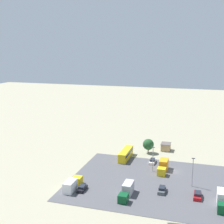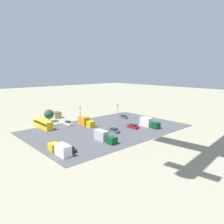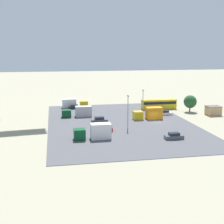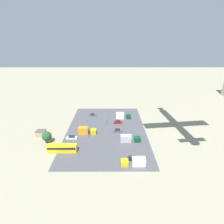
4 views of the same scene
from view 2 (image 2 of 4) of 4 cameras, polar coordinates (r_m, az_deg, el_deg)
The scene contains 16 objects.
ground_plane at distance 89.02m, azimuth -5.57°, elevation -3.12°, with size 400.00×400.00×0.00m, color gray.
parking_lot_surface at distance 81.30m, azimuth -1.28°, elevation -4.41°, with size 57.02×37.74×0.08m.
shed_building at distance 102.43m, azimuth -14.37°, elevation -0.75°, with size 3.52×4.23×2.75m.
bus at distance 85.81m, azimuth -17.56°, elevation -2.91°, with size 2.64×11.45×3.12m.
parked_car_0 at distance 82.32m, azimuth 5.52°, elevation -3.76°, with size 1.96×4.54×1.57m.
parked_car_1 at distance 98.52m, azimuth 3.03°, elevation -1.29°, with size 1.70×4.10×1.46m.
parked_car_2 at distance 60.46m, azimuth -10.91°, elevation -9.51°, with size 1.72×4.16×1.41m.
parked_car_3 at distance 76.37m, azimuth 0.52°, elevation -4.89°, with size 1.82×4.37×1.55m.
parked_car_4 at distance 88.92m, azimuth -11.40°, elevation -2.86°, with size 1.74×4.77×1.41m.
parked_truck_0 at distance 84.78m, azimuth 9.58°, elevation -2.81°, with size 2.46×8.15×3.38m.
parked_truck_1 at distance 58.78m, azimuth -13.33°, elevation -9.43°, with size 2.44×8.59×2.93m.
parked_truck_2 at distance 86.12m, azimuth -6.91°, elevation -2.54°, with size 2.52×8.18×3.30m.
parked_truck_3 at distance 67.30m, azimuth -2.07°, elevation -6.44°, with size 2.33×8.64×3.05m.
tree_near_shed at distance 95.27m, azimuth -16.15°, elevation -0.56°, with size 4.04×4.04×5.29m.
light_pole_lot_centre at distance 82.91m, azimuth -8.27°, elevation -1.07°, with size 0.90×0.28×7.91m.
light_pole_lot_edge at distance 84.70m, azimuth 1.49°, elevation -0.56°, with size 0.90×0.28×8.31m.
Camera 2 is at (51.12, 69.58, 21.66)m, focal length 35.00 mm.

